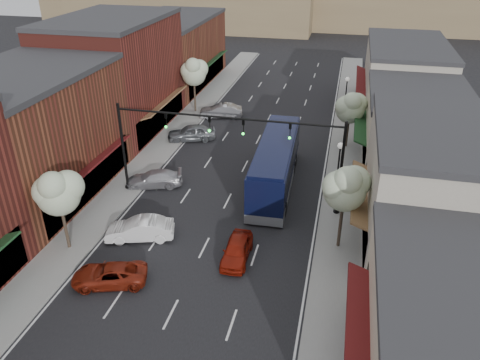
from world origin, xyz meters
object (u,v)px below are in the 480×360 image
Objects in this scene: lamp_post_near at (339,161)px; parked_car_d at (192,133)px; tree_right_near at (346,187)px; parked_car_a at (109,275)px; parked_car_b at (140,229)px; red_hatchback at (237,250)px; tree_right_far at (351,107)px; parked_car_c at (154,179)px; tree_left_far at (194,71)px; coach_bus at (276,164)px; parked_car_e at (221,111)px; tree_left_near at (58,191)px; lamp_post_far at (346,90)px; signal_mast_left at (152,137)px; signal_mast_right at (307,152)px.

lamp_post_near reaches higher than parked_car_d.
tree_right_near is at bearing -85.23° from lamp_post_near.
parked_car_b is (-0.10, 4.50, 0.13)m from parked_car_a.
tree_right_far is at bearing 70.67° from red_hatchback.
tree_left_far is at bearing 169.38° from parked_car_c.
coach_bus reaches higher than parked_car_e.
tree_left_near is at bearing -90.00° from tree_left_far.
tree_right_far is 22.17m from parked_car_b.
tree_right_far reaches higher than parked_car_d.
lamp_post_far reaches higher than parked_car_d.
coach_bus is at bearing 126.30° from tree_right_near.
coach_bus is at bearing 85.73° from parked_car_c.
signal_mast_left is 0.67× the size of coach_bus.
parked_car_d is (-9.25, 7.22, -1.17)m from coach_bus.
tree_right_far is 14.71m from parked_car_e.
parked_car_b reaches higher than parked_car_c.
lamp_post_near is at bearing -93.31° from tree_right_far.
parked_car_d is at bearing -145.48° from lamp_post_far.
signal_mast_left is 7.21m from parked_car_b.
lamp_post_near is 0.36× the size of coach_bus.
lamp_post_near is at bearing 33.33° from tree_left_near.
parked_car_e is (-0.84, 27.42, 0.15)m from parked_car_a.
parked_car_a is (-12.04, -30.44, -2.42)m from lamp_post_far.
tree_left_far reaches higher than parked_car_d.
parked_car_d is at bearing 135.23° from tree_right_near.
lamp_post_far is at bearing 91.30° from tree_right_near.
coach_bus is at bearing 19.98° from signal_mast_left.
signal_mast_left is at bearing 170.32° from parked_car_a.
parked_car_e is (-13.43, 21.04, -3.71)m from tree_right_near.
tree_right_near is 1.05× the size of tree_left_near.
tree_left_far is 1.59× the size of red_hatchback.
parked_car_d is (-1.85, 16.31, 0.05)m from parked_car_b.
parked_car_e is at bearing 122.55° from tree_right_near.
signal_mast_right reaches higher than lamp_post_far.
parked_car_c is at bearing 137.06° from red_hatchback.
lamp_post_near is 1.01× the size of parked_car_b.
lamp_post_near is at bearing 10.56° from signal_mast_left.
tree_left_near is 1.30× the size of parked_car_c.
tree_left_near is 16.08m from coach_bus.
parked_car_a is at bearing -30.69° from tree_left_near.
parked_car_b is (1.27, -5.93, -3.90)m from signal_mast_left.
tree_right_near reaches higher than parked_car_a.
parked_car_a is (-6.54, -3.84, -0.07)m from red_hatchback.
red_hatchback is 0.84× the size of parked_car_d.
tree_right_far is (0.00, 16.00, -0.46)m from tree_right_near.
parked_car_b is at bearing -77.88° from signal_mast_left.
tree_right_near is at bearing -88.70° from lamp_post_far.
parked_car_a is at bearing -81.96° from tree_left_far.
tree_left_far reaches higher than tree_right_near.
parked_car_b is (3.91, 2.12, -3.50)m from tree_left_near.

